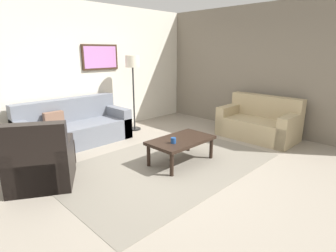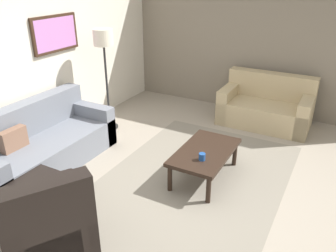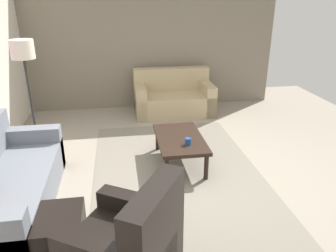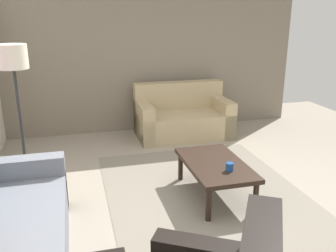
{
  "view_description": "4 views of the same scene",
  "coord_description": "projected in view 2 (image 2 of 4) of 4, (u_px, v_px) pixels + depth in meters",
  "views": [
    {
      "loc": [
        -2.9,
        -2.93,
        1.82
      ],
      "look_at": [
        0.12,
        0.08,
        0.62
      ],
      "focal_mm": 29.01,
      "sensor_mm": 36.0,
      "label": 1
    },
    {
      "loc": [
        -3.36,
        -1.5,
        2.54
      ],
      "look_at": [
        0.13,
        0.4,
        0.7
      ],
      "focal_mm": 35.98,
      "sensor_mm": 36.0,
      "label": 2
    },
    {
      "loc": [
        -3.86,
        0.73,
        2.28
      ],
      "look_at": [
        0.13,
        0.1,
        0.64
      ],
      "focal_mm": 34.92,
      "sensor_mm": 36.0,
      "label": 3
    },
    {
      "loc": [
        -3.28,
        1.4,
        2.04
      ],
      "look_at": [
        0.27,
        0.46,
        0.88
      ],
      "focal_mm": 39.0,
      "sensor_mm": 36.0,
      "label": 4
    }
  ],
  "objects": [
    {
      "name": "couch_main",
      "position": [
        39.0,
        146.0,
        4.75
      ],
      "size": [
        2.1,
        0.9,
        0.88
      ],
      "color": "slate",
      "rests_on": "ground_plane"
    },
    {
      "name": "lamp_standing",
      "position": [
        104.0,
        48.0,
        5.41
      ],
      "size": [
        0.32,
        0.32,
        1.71
      ],
      "color": "black",
      "rests_on": "ground_plane"
    },
    {
      "name": "stone_feature_panel",
      "position": [
        261.0,
        39.0,
        6.2
      ],
      "size": [
        0.12,
        5.2,
        2.8
      ],
      "primitive_type": "cube",
      "color": "slate",
      "rests_on": "ground_plane"
    },
    {
      "name": "couch_loveseat",
      "position": [
        266.0,
        107.0,
        6.07
      ],
      "size": [
        0.87,
        1.55,
        0.88
      ],
      "color": "tan",
      "rests_on": "ground_plane"
    },
    {
      "name": "armchair_leather",
      "position": [
        48.0,
        228.0,
        3.21
      ],
      "size": [
        1.1,
        1.1,
        0.95
      ],
      "color": "black",
      "rests_on": "ground_plane"
    },
    {
      "name": "framed_artwork",
      "position": [
        55.0,
        34.0,
        5.12
      ],
      "size": [
        0.88,
        0.04,
        0.55
      ],
      "color": "#382316"
    },
    {
      "name": "ottoman",
      "position": [
        33.0,
        193.0,
        3.9
      ],
      "size": [
        0.56,
        0.56,
        0.4
      ],
      "primitive_type": "cube",
      "color": "black",
      "rests_on": "ground_plane"
    },
    {
      "name": "coffee_table",
      "position": [
        205.0,
        154.0,
        4.41
      ],
      "size": [
        1.1,
        0.64,
        0.41
      ],
      "color": "black",
      "rests_on": "ground_plane"
    },
    {
      "name": "ground_plane",
      "position": [
        190.0,
        185.0,
        4.4
      ],
      "size": [
        8.0,
        8.0,
        0.0
      ],
      "primitive_type": "plane",
      "color": "gray"
    },
    {
      "name": "area_rug",
      "position": [
        190.0,
        184.0,
        4.4
      ],
      "size": [
        3.48,
        2.25,
        0.01
      ],
      "primitive_type": "cube",
      "color": "gray",
      "rests_on": "ground_plane"
    },
    {
      "name": "cup",
      "position": [
        202.0,
        157.0,
        4.15
      ],
      "size": [
        0.08,
        0.08,
        0.09
      ],
      "primitive_type": "cylinder",
      "color": "#1E478C",
      "rests_on": "coffee_table"
    },
    {
      "name": "rear_partition",
      "position": [
        32.0,
        56.0,
        4.93
      ],
      "size": [
        6.0,
        0.12,
        2.8
      ],
      "primitive_type": "cube",
      "color": "silver",
      "rests_on": "ground_plane"
    }
  ]
}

